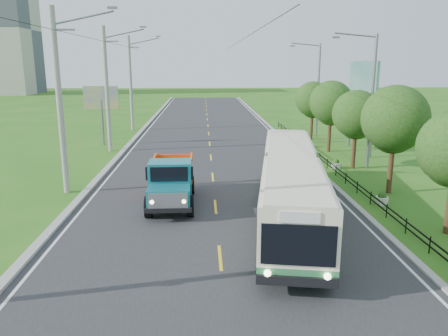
{
  "coord_description": "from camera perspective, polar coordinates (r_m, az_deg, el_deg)",
  "views": [
    {
      "loc": [
        -0.58,
        -15.07,
        7.06
      ],
      "look_at": [
        0.46,
        6.54,
        1.9
      ],
      "focal_mm": 35.0,
      "sensor_mm": 36.0,
      "label": 1
    }
  ],
  "objects": [
    {
      "name": "pole_far",
      "position": [
        48.72,
        -12.06,
        10.82
      ],
      "size": [
        3.51,
        0.32,
        10.0
      ],
      "color": "gray",
      "rests_on": "ground"
    },
    {
      "name": "dump_truck",
      "position": [
        22.51,
        -6.9,
        -1.31
      ],
      "size": [
        2.36,
        5.83,
        2.43
      ],
      "rotation": [
        0.0,
        0.0,
        0.01
      ],
      "color": "#15727F",
      "rests_on": "ground"
    },
    {
      "name": "pole_near",
      "position": [
        25.34,
        -20.61,
        8.12
      ],
      "size": [
        3.51,
        0.32,
        10.0
      ],
      "color": "gray",
      "rests_on": "ground"
    },
    {
      "name": "bus",
      "position": [
        20.54,
        8.68,
        -1.63
      ],
      "size": [
        4.96,
        15.54,
        2.96
      ],
      "rotation": [
        0.0,
        0.0,
        -0.17
      ],
      "color": "#327F48",
      "rests_on": "ground"
    },
    {
      "name": "curb_right",
      "position": [
        36.59,
        9.49,
        2.19
      ],
      "size": [
        0.3,
        120.0,
        0.1
      ],
      "primitive_type": "cube",
      "color": "#9E9E99",
      "rests_on": "ground"
    },
    {
      "name": "billboard_right",
      "position": [
        37.4,
        17.67,
        10.17
      ],
      "size": [
        0.24,
        6.0,
        7.3
      ],
      "color": "slate",
      "rests_on": "ground"
    },
    {
      "name": "curb_left",
      "position": [
        36.37,
        -13.21,
        1.98
      ],
      "size": [
        0.4,
        120.0,
        0.15
      ],
      "primitive_type": "cube",
      "color": "#9E9E99",
      "rests_on": "ground"
    },
    {
      "name": "planter_far",
      "position": [
        38.79,
        10.98,
        3.11
      ],
      "size": [
        0.64,
        0.64,
        0.67
      ],
      "color": "silver",
      "rests_on": "ground"
    },
    {
      "name": "road",
      "position": [
        35.78,
        -1.78,
        2.05
      ],
      "size": [
        14.0,
        120.0,
        0.02
      ],
      "primitive_type": "cube",
      "color": "#28282B",
      "rests_on": "ground"
    },
    {
      "name": "streetlight_far",
      "position": [
        44.56,
        12.02,
        10.36
      ],
      "size": [
        3.02,
        0.2,
        9.07
      ],
      "color": "slate",
      "rests_on": "ground"
    },
    {
      "name": "tree_fourth",
      "position": [
        31.22,
        16.89,
        6.45
      ],
      "size": [
        3.24,
        3.31,
        5.4
      ],
      "color": "#382314",
      "rests_on": "ground"
    },
    {
      "name": "billboard_left",
      "position": [
        40.2,
        -15.75,
        8.37
      ],
      "size": [
        3.0,
        0.2,
        5.2
      ],
      "color": "slate",
      "rests_on": "ground"
    },
    {
      "name": "edge_line_right",
      "position": [
        36.5,
        8.72,
        2.14
      ],
      "size": [
        0.12,
        120.0,
        0.0
      ],
      "primitive_type": "cube",
      "color": "silver",
      "rests_on": "road"
    },
    {
      "name": "edge_line_left",
      "position": [
        36.28,
        -12.35,
        1.92
      ],
      "size": [
        0.12,
        120.0,
        0.0
      ],
      "primitive_type": "cube",
      "color": "silver",
      "rests_on": "road"
    },
    {
      "name": "planter_near",
      "position": [
        23.97,
        19.94,
        -3.84
      ],
      "size": [
        0.64,
        0.64,
        0.67
      ],
      "color": "silver",
      "rests_on": "ground"
    },
    {
      "name": "ground",
      "position": [
        16.65,
        -0.51,
        -11.67
      ],
      "size": [
        240.0,
        240.0,
        0.0
      ],
      "primitive_type": "plane",
      "color": "#236417",
      "rests_on": "ground"
    },
    {
      "name": "tree_back",
      "position": [
        42.65,
        11.54,
        8.57
      ],
      "size": [
        3.3,
        3.36,
        5.5
      ],
      "color": "#382314",
      "rests_on": "ground"
    },
    {
      "name": "streetlight_mid",
      "position": [
        31.24,
        18.52,
        8.77
      ],
      "size": [
        3.02,
        0.2,
        9.07
      ],
      "color": "slate",
      "rests_on": "ground"
    },
    {
      "name": "centre_dash",
      "position": [
        16.65,
        -0.51,
        -11.6
      ],
      "size": [
        0.12,
        2.2,
        0.0
      ],
      "primitive_type": "cube",
      "color": "yellow",
      "rests_on": "road"
    },
    {
      "name": "tree_fifth",
      "position": [
        36.87,
        13.83,
        8.04
      ],
      "size": [
        3.48,
        3.52,
        5.8
      ],
      "color": "#382314",
      "rests_on": "ground"
    },
    {
      "name": "pole_mid",
      "position": [
        36.93,
        -15.0,
        9.92
      ],
      "size": [
        3.51,
        0.32,
        10.0
      ],
      "color": "gray",
      "rests_on": "ground"
    },
    {
      "name": "railing_right",
      "position": [
        31.06,
        13.34,
        0.48
      ],
      "size": [
        0.04,
        40.0,
        0.6
      ],
      "primitive_type": "cube",
      "color": "black",
      "rests_on": "ground"
    },
    {
      "name": "planter_mid",
      "position": [
        31.23,
        14.4,
        0.46
      ],
      "size": [
        0.64,
        0.64,
        0.67
      ],
      "color": "silver",
      "rests_on": "ground"
    },
    {
      "name": "tree_third",
      "position": [
        25.64,
        21.39,
        5.61
      ],
      "size": [
        3.6,
        3.62,
        6.0
      ],
      "color": "#382314",
      "rests_on": "ground"
    }
  ]
}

